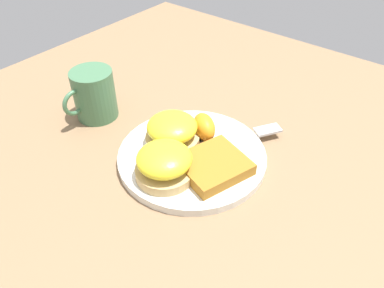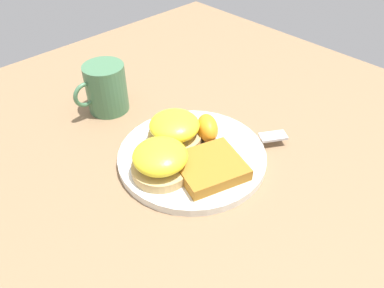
% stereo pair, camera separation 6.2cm
% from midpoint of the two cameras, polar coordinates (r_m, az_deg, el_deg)
% --- Properties ---
extents(ground_plane, '(1.10, 1.10, 0.00)m').
position_cam_midpoint_polar(ground_plane, '(0.64, -2.76, -2.44)').
color(ground_plane, '#846647').
extents(plate, '(0.25, 0.25, 0.01)m').
position_cam_midpoint_polar(plate, '(0.64, -2.78, -1.98)').
color(plate, silver).
rests_on(plate, ground_plane).
extents(sandwich_benedict_left, '(0.09, 0.09, 0.05)m').
position_cam_midpoint_polar(sandwich_benedict_left, '(0.64, -5.83, 1.84)').
color(sandwich_benedict_left, tan).
rests_on(sandwich_benedict_left, plate).
extents(sandwich_benedict_right, '(0.09, 0.09, 0.05)m').
position_cam_midpoint_polar(sandwich_benedict_right, '(0.58, -6.93, -3.26)').
color(sandwich_benedict_right, tan).
rests_on(sandwich_benedict_right, plate).
extents(hashbrown_patty, '(0.13, 0.12, 0.02)m').
position_cam_midpoint_polar(hashbrown_patty, '(0.60, 0.27, -3.39)').
color(hashbrown_patty, '#A26A21').
rests_on(hashbrown_patty, plate).
extents(orange_wedge, '(0.06, 0.07, 0.04)m').
position_cam_midpoint_polar(orange_wedge, '(0.65, -0.85, 2.52)').
color(orange_wedge, orange).
rests_on(orange_wedge, plate).
extents(fork, '(0.20, 0.14, 0.00)m').
position_cam_midpoint_polar(fork, '(0.66, 3.09, 0.70)').
color(fork, silver).
rests_on(fork, plate).
extents(cup, '(0.11, 0.08, 0.10)m').
position_cam_midpoint_polar(cup, '(0.75, -17.07, 7.12)').
color(cup, '#42704C').
rests_on(cup, ground_plane).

